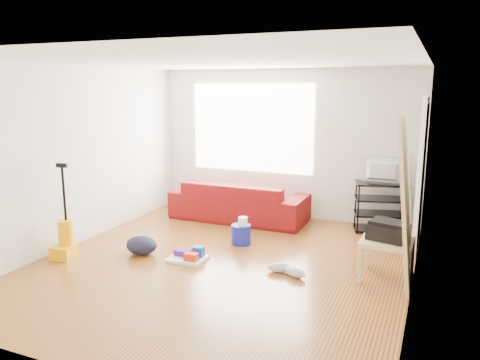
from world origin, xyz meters
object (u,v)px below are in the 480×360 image
at_px(side_table, 387,246).
at_px(bucket, 241,244).
at_px(sofa, 239,219).
at_px(cleaning_tray, 189,256).
at_px(backpack, 142,254).
at_px(tv_stand, 380,206).
at_px(vacuum, 65,240).

relative_size(side_table, bucket, 2.11).
relative_size(sofa, cleaning_tray, 4.71).
bearing_deg(backpack, tv_stand, 45.71).
distance_m(bucket, backpack, 1.40).
relative_size(sofa, backpack, 5.12).
bearing_deg(side_table, vacuum, -166.47).
height_order(cleaning_tray, vacuum, vacuum).
bearing_deg(tv_stand, side_table, -96.23).
xyz_separation_m(cleaning_tray, vacuum, (-1.55, -0.55, 0.18)).
bearing_deg(backpack, bucket, 46.34).
distance_m(sofa, tv_stand, 2.31).
height_order(sofa, bucket, sofa).
xyz_separation_m(bucket, vacuum, (-1.92, -1.40, 0.23)).
distance_m(side_table, bucket, 2.12).
height_order(side_table, vacuum, vacuum).
height_order(bucket, cleaning_tray, cleaning_tray).
xyz_separation_m(side_table, vacuum, (-3.95, -0.95, -0.17)).
relative_size(side_table, backpack, 1.34).
height_order(backpack, vacuum, vacuum).
bearing_deg(tv_stand, cleaning_tray, -148.47).
xyz_separation_m(tv_stand, bucket, (-1.73, -1.41, -0.39)).
relative_size(bucket, backpack, 0.63).
xyz_separation_m(backpack, vacuum, (-0.85, -0.50, 0.23)).
bearing_deg(sofa, backpack, 75.09).
bearing_deg(backpack, vacuum, -143.63).
height_order(tv_stand, bucket, tv_stand).
xyz_separation_m(bucket, backpack, (-1.07, -0.90, 0.00)).
distance_m(sofa, cleaning_tray, 1.99).
xyz_separation_m(tv_stand, cleaning_tray, (-2.10, -2.25, -0.34)).
relative_size(bucket, cleaning_tray, 0.58).
relative_size(bucket, vacuum, 0.23).
bearing_deg(cleaning_tray, sofa, 94.39).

